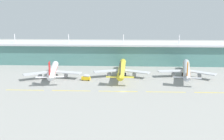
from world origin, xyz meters
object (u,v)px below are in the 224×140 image
(airliner_far, at_px, (186,70))
(fuel_truck, at_px, (86,78))
(airliner_middle, at_px, (122,69))
(airliner_near, at_px, (53,71))

(airliner_far, xyz_separation_m, fuel_truck, (-84.21, -15.38, -4.19))
(fuel_truck, bearing_deg, airliner_far, 10.35)
(fuel_truck, bearing_deg, airliner_middle, 26.84)
(airliner_middle, xyz_separation_m, fuel_truck, (-28.91, -14.63, -4.19))
(airliner_near, bearing_deg, airliner_far, 4.40)
(airliner_near, bearing_deg, fuel_truck, -12.98)
(fuel_truck, bearing_deg, airliner_near, 167.02)
(airliner_near, relative_size, airliner_middle, 0.84)
(airliner_middle, bearing_deg, airliner_far, 0.78)
(airliner_far, bearing_deg, airliner_near, -175.60)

